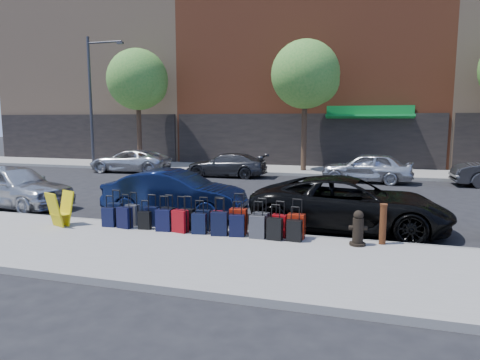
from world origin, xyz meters
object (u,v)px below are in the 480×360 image
(fire_hydrant, at_px, (358,229))
(car_near_0, at_px, (13,186))
(display_rack, at_px, (60,209))
(suitcase_front_5, at_px, (203,220))
(car_near_1, at_px, (175,194))
(tree_center, at_px, (308,76))
(streetlight, at_px, (93,94))
(bollard, at_px, (383,223))
(car_far_0, at_px, (130,161))
(tree_left, at_px, (140,81))
(car_far_1, at_px, (226,165))
(car_far_2, at_px, (367,167))
(car_near_2, at_px, (349,204))

(fire_hydrant, xyz_separation_m, car_near_0, (-11.47, 1.76, 0.23))
(display_rack, bearing_deg, suitcase_front_5, 30.35)
(suitcase_front_5, xyz_separation_m, car_near_1, (-1.69, 1.93, 0.30))
(tree_center, bearing_deg, suitcase_front_5, -92.46)
(streetlight, distance_m, car_near_1, 16.62)
(bollard, bearing_deg, car_near_1, 163.16)
(car_far_0, bearing_deg, tree_center, 101.04)
(tree_left, xyz_separation_m, car_far_1, (6.67, -2.89, -4.78))
(tree_left, xyz_separation_m, car_far_0, (0.63, -2.50, -4.76))
(car_near_0, distance_m, car_far_2, 15.22)
(tree_center, relative_size, display_rack, 7.81)
(display_rack, bearing_deg, car_far_2, 78.09)
(fire_hydrant, height_order, car_far_1, car_far_1)
(car_near_0, relative_size, car_near_2, 0.84)
(bollard, relative_size, car_far_1, 0.22)
(tree_center, xyz_separation_m, car_near_2, (2.96, -12.56, -4.68))
(car_near_1, distance_m, car_far_2, 11.07)
(car_near_2, bearing_deg, fire_hydrant, -170.64)
(car_far_1, relative_size, car_far_2, 1.02)
(bollard, distance_m, car_far_1, 13.66)
(car_near_1, relative_size, car_far_1, 1.01)
(streetlight, height_order, suitcase_front_5, streetlight)
(bollard, bearing_deg, car_near_2, 116.24)
(car_far_0, height_order, car_far_2, car_far_2)
(tree_left, distance_m, fire_hydrant, 20.56)
(car_far_0, bearing_deg, display_rack, 20.19)
(bollard, distance_m, car_near_0, 12.11)
(fire_hydrant, distance_m, car_near_0, 11.61)
(tree_left, distance_m, display_rack, 16.81)
(car_near_0, height_order, car_far_2, car_near_0)
(car_near_1, relative_size, car_far_0, 0.94)
(fire_hydrant, bearing_deg, car_near_2, 89.81)
(car_near_0, bearing_deg, car_far_0, 16.28)
(tree_left, height_order, fire_hydrant, tree_left)
(fire_hydrant, relative_size, car_near_2, 0.15)
(streetlight, relative_size, fire_hydrant, 9.84)
(streetlight, bearing_deg, car_far_1, -12.83)
(suitcase_front_5, distance_m, fire_hydrant, 3.86)
(streetlight, distance_m, car_far_0, 5.67)
(tree_center, relative_size, car_near_2, 1.38)
(tree_left, xyz_separation_m, bollard, (14.28, -14.23, -4.78))
(suitcase_front_5, relative_size, fire_hydrant, 1.08)
(car_near_1, bearing_deg, fire_hydrant, -112.50)
(bollard, height_order, car_near_0, car_near_0)
(display_rack, relative_size, car_far_1, 0.21)
(car_near_1, bearing_deg, car_far_1, 7.40)
(car_near_1, bearing_deg, car_far_2, -32.44)
(tree_center, distance_m, car_near_1, 13.45)
(tree_center, height_order, fire_hydrant, tree_center)
(suitcase_front_5, relative_size, car_far_2, 0.21)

